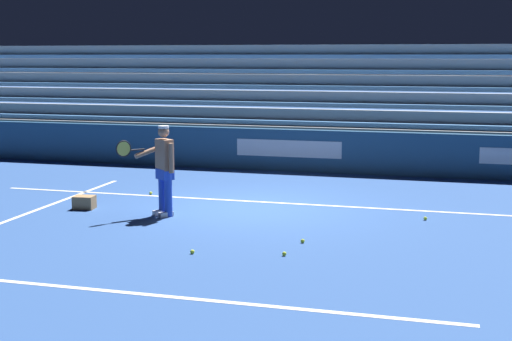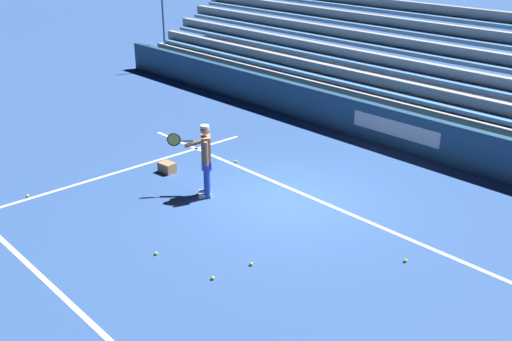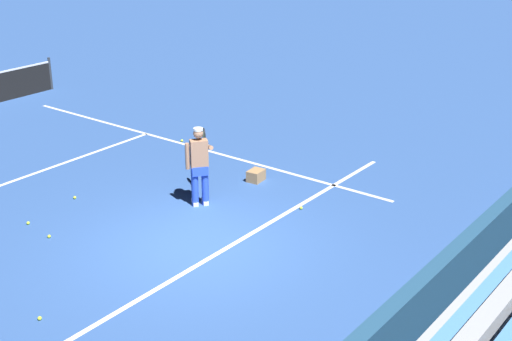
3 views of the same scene
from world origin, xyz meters
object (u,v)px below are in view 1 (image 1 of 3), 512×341
object	(u,v)px
tennis_ball_midcourt	(303,241)
tennis_player	(163,169)
tennis_ball_on_baseline	(284,254)
tennis_ball_far_left	(192,252)
tennis_ball_toward_net	(151,193)
tennis_ball_by_box	(425,218)
ball_box_cardboard	(84,202)

from	to	relation	value
tennis_ball_midcourt	tennis_player	bearing A→B (deg)	-23.40
tennis_player	tennis_ball_midcourt	xyz separation A→B (m)	(-2.95, 1.28, -0.86)
tennis_ball_midcourt	tennis_ball_on_baseline	xyz separation A→B (m)	(0.12, 0.82, 0.00)
tennis_ball_far_left	tennis_ball_midcourt	size ratio (longest dim) A/B	1.00
tennis_ball_toward_net	tennis_ball_far_left	distance (m)	4.90
tennis_ball_midcourt	tennis_ball_by_box	bearing A→B (deg)	-130.34
tennis_ball_midcourt	ball_box_cardboard	bearing A→B (deg)	-16.70
tennis_ball_toward_net	tennis_ball_on_baseline	bearing A→B (deg)	134.88
tennis_ball_by_box	tennis_ball_on_baseline	xyz separation A→B (m)	(1.98, 3.01, 0.00)
ball_box_cardboard	tennis_ball_by_box	xyz separation A→B (m)	(-6.57, -0.78, -0.10)
ball_box_cardboard	tennis_ball_far_left	world-z (taller)	ball_box_cardboard
tennis_ball_far_left	tennis_ball_by_box	xyz separation A→B (m)	(-3.37, -3.27, 0.00)
tennis_ball_on_baseline	tennis_ball_far_left	bearing A→B (deg)	10.72
tennis_ball_far_left	tennis_ball_toward_net	bearing A→B (deg)	-58.92
tennis_player	tennis_ball_far_left	bearing A→B (deg)	121.53
ball_box_cardboard	tennis_ball_toward_net	xyz separation A→B (m)	(-0.68, -1.71, -0.10)
tennis_ball_far_left	tennis_ball_midcourt	bearing A→B (deg)	-144.34
tennis_ball_far_left	tennis_player	bearing A→B (deg)	-58.47
tennis_ball_toward_net	tennis_ball_by_box	distance (m)	5.97
tennis_ball_far_left	tennis_ball_on_baseline	size ratio (longest dim) A/B	1.00
tennis_ball_midcourt	tennis_ball_on_baseline	bearing A→B (deg)	81.98
tennis_ball_far_left	tennis_ball_midcourt	xyz separation A→B (m)	(-1.50, -1.08, 0.00)
tennis_ball_toward_net	tennis_ball_on_baseline	world-z (taller)	same
tennis_ball_by_box	tennis_ball_midcourt	bearing A→B (deg)	49.66
tennis_player	tennis_ball_on_baseline	world-z (taller)	tennis_player
tennis_player	tennis_ball_by_box	bearing A→B (deg)	-169.22
tennis_ball_toward_net	tennis_ball_on_baseline	size ratio (longest dim) A/B	1.00
ball_box_cardboard	tennis_ball_midcourt	world-z (taller)	ball_box_cardboard
tennis_ball_toward_net	tennis_ball_midcourt	bearing A→B (deg)	142.29
tennis_player	tennis_ball_far_left	xyz separation A→B (m)	(-1.45, 2.36, -0.86)
tennis_player	ball_box_cardboard	distance (m)	1.93
tennis_player	tennis_ball_on_baseline	distance (m)	3.63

